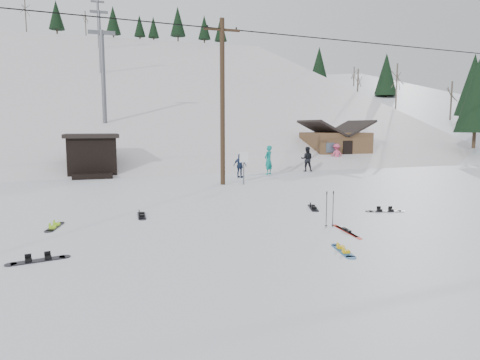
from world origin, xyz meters
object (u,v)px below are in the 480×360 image
object	(u,v)px
hero_snowboard	(343,250)
cabin	(335,146)
utility_pole	(222,100)
hero_skis	(347,231)

from	to	relation	value
hero_snowboard	cabin	bearing A→B (deg)	-18.57
utility_pole	cabin	world-z (taller)	utility_pole
hero_snowboard	hero_skis	world-z (taller)	same
utility_pole	hero_snowboard	xyz separation A→B (m)	(-0.52, -13.42, -4.66)
utility_pole	hero_skis	bearing A→B (deg)	-86.57
hero_skis	hero_snowboard	bearing A→B (deg)	-118.26
utility_pole	hero_snowboard	bearing A→B (deg)	-92.21
hero_skis	utility_pole	bearing A→B (deg)	99.44
hero_snowboard	hero_skis	xyz separation A→B (m)	(1.22, 1.79, 0.00)
utility_pole	hero_snowboard	distance (m)	14.21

